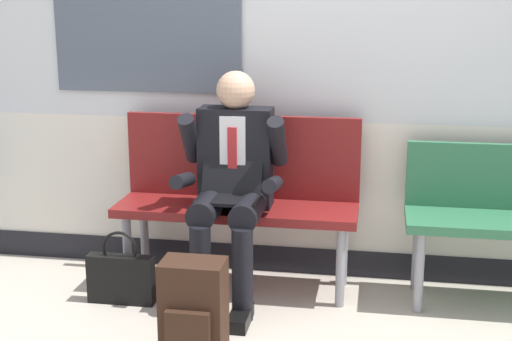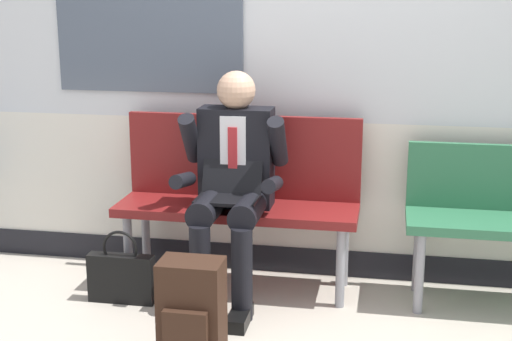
% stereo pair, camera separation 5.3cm
% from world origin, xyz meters
% --- Properties ---
extents(ground_plane, '(18.00, 18.00, 0.00)m').
position_xyz_m(ground_plane, '(0.00, 0.00, 0.00)').
color(ground_plane, '#B2A899').
extents(station_wall, '(6.67, 0.17, 2.78)m').
position_xyz_m(station_wall, '(-0.01, 0.74, 1.38)').
color(station_wall, silver).
rests_on(station_wall, ground).
extents(bench_with_person, '(1.35, 0.42, 0.98)m').
position_xyz_m(bench_with_person, '(-0.29, 0.47, 0.57)').
color(bench_with_person, maroon).
rests_on(bench_with_person, ground).
extents(person_seated, '(0.57, 0.70, 1.25)m').
position_xyz_m(person_seated, '(-0.29, 0.26, 0.67)').
color(person_seated, black).
rests_on(person_seated, ground).
extents(backpack, '(0.29, 0.23, 0.49)m').
position_xyz_m(backpack, '(-0.32, -0.48, 0.24)').
color(backpack, '#331E14').
rests_on(backpack, ground).
extents(handbag, '(0.37, 0.08, 0.41)m').
position_xyz_m(handbag, '(-0.87, 0.08, 0.15)').
color(handbag, black).
rests_on(handbag, ground).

